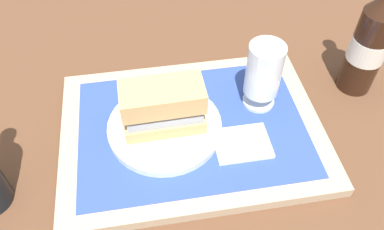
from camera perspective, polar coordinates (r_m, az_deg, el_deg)
The scene contains 8 objects.
ground_plane at distance 0.68m, azimuth 0.00°, elevation -2.79°, with size 3.00×3.00×0.00m, color brown.
tray at distance 0.67m, azimuth 0.00°, elevation -2.25°, with size 0.44×0.32×0.02m, color tan.
placemat at distance 0.66m, azimuth 0.00°, elevation -1.68°, with size 0.38×0.27×0.00m, color #2D4793.
plate at distance 0.65m, azimuth -4.04°, elevation -1.57°, with size 0.19×0.19×0.01m, color white.
sandwich at distance 0.62m, azimuth -3.97°, elevation 1.45°, with size 0.13×0.07×0.08m.
beer_glass at distance 0.66m, azimuth 10.44°, elevation 6.15°, with size 0.06×0.06×0.12m.
napkin_folded at distance 0.64m, azimuth 7.35°, elevation -4.16°, with size 0.09×0.07×0.01m, color white.
beer_bottle at distance 0.76m, azimuth 24.73°, elevation 9.69°, with size 0.07×0.07×0.27m.
Camera 1 is at (-0.07, -0.41, 0.53)m, focal length 36.38 mm.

